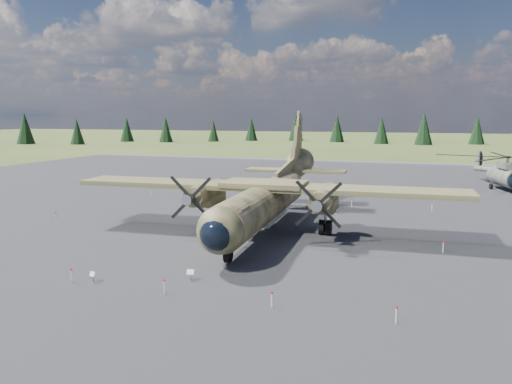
% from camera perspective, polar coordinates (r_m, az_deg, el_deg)
% --- Properties ---
extents(ground, '(500.00, 500.00, 0.00)m').
position_cam_1_polar(ground, '(40.30, -3.64, -4.93)').
color(ground, '#5B632C').
rests_on(ground, ground).
extents(apron, '(120.00, 120.00, 0.04)m').
position_cam_1_polar(apron, '(49.50, 0.71, -2.33)').
color(apron, '#57575C').
rests_on(apron, ground).
extents(transport_plane, '(32.03, 29.10, 10.56)m').
position_cam_1_polar(transport_plane, '(41.63, 1.35, -0.21)').
color(transport_plane, '#373D21').
rests_on(transport_plane, ground).
extents(helicopter_near, '(20.96, 22.07, 4.42)m').
position_cam_1_polar(helicopter_near, '(70.98, 26.64, 2.67)').
color(helicopter_near, slate).
rests_on(helicopter_near, ground).
extents(info_placard_left, '(0.43, 0.27, 0.62)m').
position_cam_1_polar(info_placard_left, '(30.63, -18.16, -9.01)').
color(info_placard_left, gray).
rests_on(info_placard_left, ground).
extents(info_placard_right, '(0.45, 0.22, 0.68)m').
position_cam_1_polar(info_placard_right, '(29.58, -7.50, -9.18)').
color(info_placard_right, gray).
rests_on(info_placard_right, ground).
extents(barrier_fence, '(33.12, 29.62, 0.85)m').
position_cam_1_polar(barrier_fence, '(40.29, -4.30, -4.20)').
color(barrier_fence, white).
rests_on(barrier_fence, ground).
extents(treeline, '(300.20, 296.10, 10.89)m').
position_cam_1_polar(treeline, '(41.12, -2.43, 2.04)').
color(treeline, black).
rests_on(treeline, ground).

